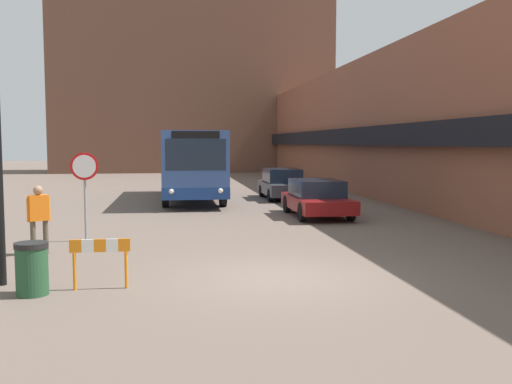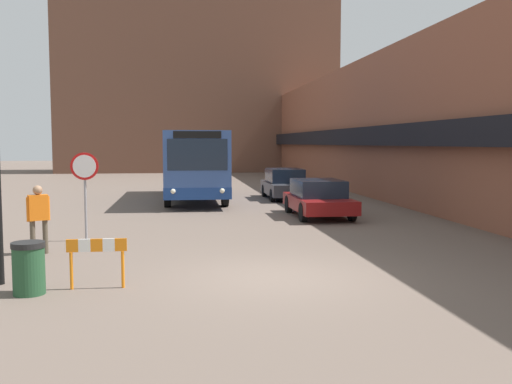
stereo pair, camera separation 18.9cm
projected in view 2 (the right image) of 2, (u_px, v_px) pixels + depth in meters
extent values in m
plane|color=#66564C|center=(274.00, 277.00, 11.57)|extent=(160.00, 160.00, 0.00)
cube|color=brown|center=(367.00, 130.00, 36.29)|extent=(5.00, 60.00, 7.09)
cube|color=black|center=(325.00, 138.00, 35.97)|extent=(0.50, 60.00, 0.90)
cube|color=brown|center=(198.00, 74.00, 55.10)|extent=(26.00, 8.00, 18.72)
cube|color=#335193|center=(194.00, 161.00, 27.24)|extent=(2.67, 10.05, 2.73)
cube|color=navy|center=(195.00, 185.00, 27.34)|extent=(2.69, 10.07, 0.48)
cube|color=#192333|center=(194.00, 153.00, 27.21)|extent=(2.70, 9.24, 0.75)
cube|color=#192333|center=(197.00, 155.00, 22.24)|extent=(2.35, 0.03, 1.23)
cube|color=black|center=(197.00, 135.00, 22.17)|extent=(1.87, 0.03, 0.28)
sphere|color=#F2EAC6|center=(173.00, 191.00, 22.22)|extent=(0.20, 0.20, 0.20)
sphere|color=#F2EAC6|center=(222.00, 191.00, 22.48)|extent=(0.20, 0.20, 0.20)
cylinder|color=black|center=(168.00, 194.00, 24.12)|extent=(0.28, 1.14, 1.14)
cylinder|color=black|center=(225.00, 193.00, 24.44)|extent=(0.28, 1.14, 1.14)
cylinder|color=black|center=(170.00, 183.00, 30.27)|extent=(0.28, 1.14, 1.14)
cylinder|color=black|center=(216.00, 183.00, 30.59)|extent=(0.28, 1.14, 1.14)
cube|color=maroon|center=(318.00, 203.00, 21.04)|extent=(1.90, 4.28, 0.48)
cube|color=#192333|center=(318.00, 188.00, 21.10)|extent=(1.67, 2.35, 0.61)
cylinder|color=black|center=(352.00, 211.00, 19.86)|extent=(0.20, 0.68, 0.68)
cylinder|color=black|center=(303.00, 212.00, 19.63)|extent=(0.20, 0.68, 0.68)
cylinder|color=black|center=(332.00, 203.00, 22.48)|extent=(0.20, 0.68, 0.68)
cylinder|color=black|center=(289.00, 204.00, 22.25)|extent=(0.20, 0.68, 0.68)
cube|color=#38383D|center=(285.00, 188.00, 27.73)|extent=(1.81, 4.21, 0.57)
cube|color=#192333|center=(285.00, 175.00, 27.78)|extent=(1.59, 2.31, 0.66)
cylinder|color=black|center=(308.00, 195.00, 26.57)|extent=(0.20, 0.61, 0.61)
cylinder|color=black|center=(273.00, 195.00, 26.35)|extent=(0.20, 0.61, 0.61)
cylinder|color=black|center=(296.00, 190.00, 29.14)|extent=(0.20, 0.61, 0.61)
cylinder|color=black|center=(264.00, 191.00, 28.92)|extent=(0.20, 0.61, 0.61)
cylinder|color=gray|center=(85.00, 197.00, 15.77)|extent=(0.07, 0.07, 2.46)
cylinder|color=red|center=(84.00, 166.00, 15.68)|extent=(0.76, 0.03, 0.76)
cylinder|color=white|center=(84.00, 166.00, 15.66)|extent=(0.62, 0.02, 0.62)
cylinder|color=brown|center=(33.00, 238.00, 13.85)|extent=(0.13, 0.13, 0.83)
cylinder|color=brown|center=(45.00, 237.00, 14.02)|extent=(0.13, 0.13, 0.83)
cube|color=orange|center=(38.00, 208.00, 13.87)|extent=(0.50, 0.38, 0.63)
sphere|color=#9E7556|center=(38.00, 190.00, 13.84)|extent=(0.23, 0.23, 0.23)
cylinder|color=orange|center=(28.00, 209.00, 13.75)|extent=(0.10, 0.10, 0.59)
cylinder|color=orange|center=(48.00, 208.00, 14.00)|extent=(0.10, 0.10, 0.59)
cylinder|color=#234C2D|center=(29.00, 271.00, 10.22)|extent=(0.56, 0.56, 0.85)
cylinder|color=black|center=(28.00, 245.00, 10.18)|extent=(0.59, 0.59, 0.10)
cylinder|color=orange|center=(71.00, 271.00, 10.57)|extent=(0.06, 0.06, 0.70)
cylinder|color=orange|center=(123.00, 269.00, 10.69)|extent=(0.06, 0.06, 0.70)
cube|color=orange|center=(72.00, 246.00, 10.53)|extent=(0.22, 0.04, 0.24)
cube|color=white|center=(84.00, 245.00, 10.56)|extent=(0.22, 0.04, 0.24)
cube|color=orange|center=(97.00, 245.00, 10.59)|extent=(0.22, 0.04, 0.24)
cube|color=white|center=(109.00, 245.00, 10.62)|extent=(0.22, 0.04, 0.24)
cube|color=orange|center=(121.00, 245.00, 10.65)|extent=(0.22, 0.04, 0.24)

